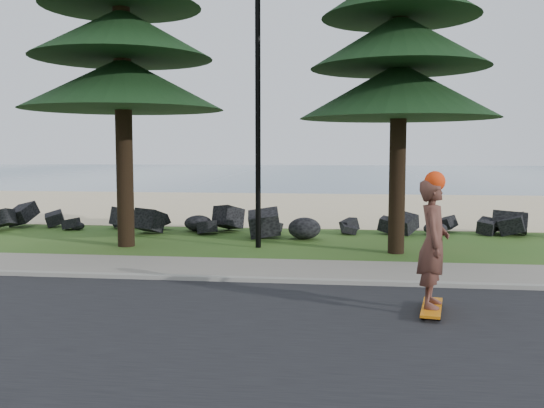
% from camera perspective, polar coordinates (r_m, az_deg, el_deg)
% --- Properties ---
extents(ground, '(160.00, 160.00, 0.00)m').
position_cam_1_polar(ground, '(12.73, -3.42, -6.44)').
color(ground, '#2B541A').
rests_on(ground, ground).
extents(road, '(160.00, 7.00, 0.02)m').
position_cam_1_polar(road, '(8.48, -9.11, -12.45)').
color(road, black).
rests_on(road, ground).
extents(kerb, '(160.00, 0.20, 0.10)m').
position_cam_1_polar(kerb, '(11.85, -4.22, -7.07)').
color(kerb, gray).
rests_on(kerb, ground).
extents(sidewalk, '(160.00, 2.00, 0.08)m').
position_cam_1_polar(sidewalk, '(12.91, -3.26, -6.09)').
color(sidewalk, gray).
rests_on(sidewalk, ground).
extents(beach_sand, '(160.00, 15.00, 0.01)m').
position_cam_1_polar(beach_sand, '(26.97, 2.20, -0.21)').
color(beach_sand, beige).
rests_on(beach_sand, ground).
extents(ocean, '(160.00, 58.00, 0.01)m').
position_cam_1_polar(ocean, '(63.34, 5.03, 2.93)').
color(ocean, '#3E5D76').
rests_on(ocean, ground).
extents(seawall_boulders, '(60.00, 2.40, 1.10)m').
position_cam_1_polar(seawall_boulders, '(18.18, -0.20, -2.89)').
color(seawall_boulders, black).
rests_on(seawall_boulders, ground).
extents(lamp_post, '(0.25, 0.14, 8.14)m').
position_cam_1_polar(lamp_post, '(15.69, -1.34, 10.96)').
color(lamp_post, black).
rests_on(lamp_post, ground).
extents(skateboarder, '(0.59, 1.22, 2.21)m').
position_cam_1_polar(skateboarder, '(9.67, 14.94, -3.64)').
color(skateboarder, orange).
rests_on(skateboarder, ground).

